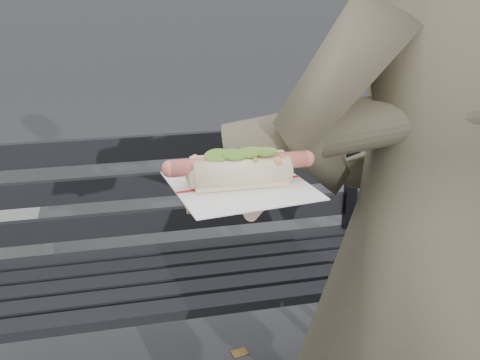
% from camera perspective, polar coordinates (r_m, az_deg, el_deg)
% --- Properties ---
extents(park_bench, '(1.50, 0.44, 0.88)m').
position_cam_1_polar(park_bench, '(1.83, -7.77, -7.16)').
color(park_bench, black).
rests_on(park_bench, ground).
extents(person, '(0.68, 0.50, 1.72)m').
position_cam_1_polar(person, '(1.15, 17.65, -6.75)').
color(person, '#4B4332').
rests_on(person, ground).
extents(held_hotdog, '(0.62, 0.32, 0.20)m').
position_cam_1_polar(held_hotdog, '(0.93, 10.36, 4.41)').
color(held_hotdog, '#4B4332').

